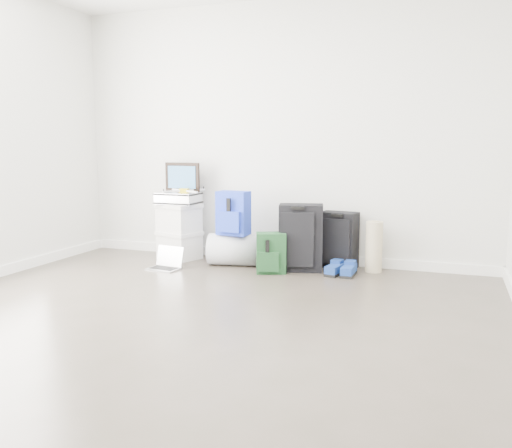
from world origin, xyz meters
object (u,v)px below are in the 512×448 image
at_px(boxes_stack, 179,231).
at_px(briefcase, 178,198).
at_px(large_suitcase, 301,238).
at_px(laptop, 166,263).
at_px(carry_on, 339,240).
at_px(duffel_bag, 234,250).

bearing_deg(boxes_stack, briefcase, 0.00).
height_order(large_suitcase, laptop, large_suitcase).
height_order(carry_on, laptop, carry_on).
bearing_deg(large_suitcase, duffel_bag, 166.35).
relative_size(boxes_stack, duffel_bag, 1.15).
bearing_deg(large_suitcase, laptop, -176.89).
bearing_deg(large_suitcase, carry_on, 24.84).
relative_size(briefcase, carry_on, 0.75).
bearing_deg(duffel_bag, carry_on, 4.01).
height_order(briefcase, laptop, briefcase).
relative_size(large_suitcase, laptop, 1.95).
height_order(duffel_bag, laptop, duffel_bag).
bearing_deg(laptop, duffel_bag, 41.10).
relative_size(boxes_stack, large_suitcase, 0.92).
bearing_deg(large_suitcase, briefcase, 162.32).
xyz_separation_m(duffel_bag, large_suitcase, (0.70, -0.01, 0.17)).
bearing_deg(duffel_bag, briefcase, 161.80).
distance_m(carry_on, laptop, 1.75).
distance_m(briefcase, carry_on, 1.77).
distance_m(duffel_bag, laptop, 0.71).
relative_size(duffel_bag, carry_on, 0.93).
height_order(briefcase, carry_on, briefcase).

